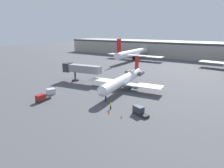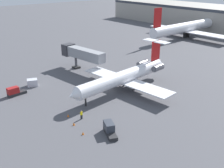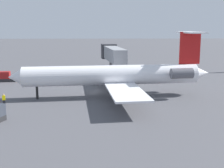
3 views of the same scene
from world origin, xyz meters
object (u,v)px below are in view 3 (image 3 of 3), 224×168
Objects in this scene: jet_bridge at (113,54)px; baggage_tug_lead at (5,77)px; ground_crew_marshaller at (4,100)px; cargo_container_uld at (36,75)px; regional_jet at (117,75)px.

jet_bridge is 3.66× the size of baggage_tug_lead.
baggage_tug_lead is (5.40, -20.55, -3.86)m from jet_bridge.
jet_bridge is 21.59m from baggage_tug_lead.
baggage_tug_lead is at bearing -75.28° from jet_bridge.
ground_crew_marshaller is 0.60× the size of cargo_container_uld.
baggage_tug_lead is (-17.88, -5.49, -0.02)m from ground_crew_marshaller.
ground_crew_marshaller is at bearing -71.50° from regional_jet.
jet_bridge reaches higher than baggage_tug_lead.
cargo_container_uld is (-2.66, 5.18, -0.01)m from baggage_tug_lead.
ground_crew_marshaller is (5.05, -15.11, -2.46)m from regional_jet.
regional_jet is at bearing 44.87° from cargo_container_uld.
ground_crew_marshaller is (23.28, -15.05, -3.84)m from jet_bridge.
baggage_tug_lead is (-12.83, -20.60, -2.48)m from regional_jet.
ground_crew_marshaller is at bearing -32.89° from jet_bridge.
jet_bridge is 16.08m from cargo_container_uld.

